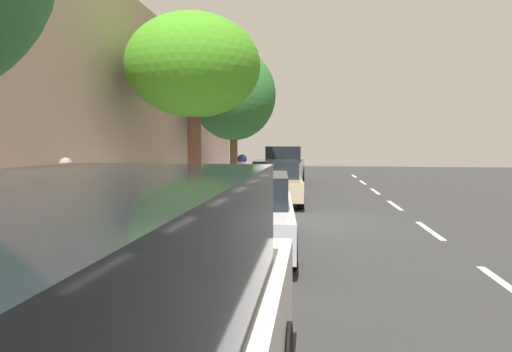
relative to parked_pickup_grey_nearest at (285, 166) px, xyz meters
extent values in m
plane|color=#2D2D2D|center=(-1.04, 10.93, -0.90)|extent=(54.66, 54.66, 0.00)
cube|color=#9590A2|center=(2.57, 10.93, -0.83)|extent=(3.07, 34.16, 0.15)
cube|color=gray|center=(0.96, 10.93, -0.83)|extent=(0.16, 34.16, 0.15)
cube|color=white|center=(-4.15, -5.06, -0.90)|extent=(0.14, 2.20, 0.01)
cube|color=white|center=(-4.15, -0.86, -0.90)|extent=(0.14, 2.20, 0.01)
cube|color=white|center=(-4.15, 3.34, -0.90)|extent=(0.14, 2.20, 0.01)
cube|color=white|center=(-4.15, 7.54, -0.90)|extent=(0.14, 2.20, 0.01)
cube|color=white|center=(-4.15, 11.74, -0.90)|extent=(0.14, 2.20, 0.01)
cube|color=white|center=(-4.15, 15.94, -0.90)|extent=(0.14, 2.20, 0.01)
cube|color=white|center=(-0.51, 10.93, -0.90)|extent=(0.12, 34.16, 0.01)
cube|color=tan|center=(4.35, 10.93, 2.38)|extent=(0.50, 34.16, 6.56)
cube|color=slate|center=(0.00, -0.11, -0.15)|extent=(2.00, 5.32, 0.80)
cube|color=black|center=(0.01, 0.82, 0.65)|extent=(1.74, 1.51, 0.80)
cube|color=slate|center=(-0.01, -1.30, 0.31)|extent=(1.88, 2.67, 0.12)
cylinder|color=black|center=(0.91, 1.53, -0.50)|extent=(0.23, 0.80, 0.80)
cylinder|color=black|center=(-0.89, 1.55, -0.50)|extent=(0.23, 0.80, 0.80)
cylinder|color=black|center=(0.89, -1.76, -0.50)|extent=(0.23, 0.80, 0.80)
cylinder|color=black|center=(-0.92, -1.74, -0.50)|extent=(0.23, 0.80, 0.80)
cube|color=tan|center=(-0.06, 7.39, -0.30)|extent=(2.03, 4.50, 0.64)
cube|color=black|center=(-0.06, 7.39, 0.32)|extent=(1.68, 2.19, 0.60)
cylinder|color=black|center=(0.66, 8.80, -0.57)|extent=(0.26, 0.67, 0.66)
cylinder|color=black|center=(-0.95, 8.70, -0.57)|extent=(0.26, 0.67, 0.66)
cylinder|color=black|center=(0.83, 6.08, -0.57)|extent=(0.26, 0.67, 0.66)
cylinder|color=black|center=(-0.79, 5.98, -0.57)|extent=(0.26, 0.67, 0.66)
cube|color=#B7BABF|center=(0.01, 14.03, -0.30)|extent=(2.03, 4.50, 0.64)
cube|color=black|center=(0.01, 14.03, 0.32)|extent=(1.68, 2.19, 0.60)
cylinder|color=black|center=(0.74, 15.44, -0.57)|extent=(0.26, 0.67, 0.66)
cylinder|color=black|center=(-0.88, 15.34, -0.57)|extent=(0.26, 0.67, 0.66)
cylinder|color=black|center=(0.91, 12.72, -0.57)|extent=(0.26, 0.67, 0.66)
cylinder|color=black|center=(-0.71, 12.62, -0.57)|extent=(0.26, 0.67, 0.66)
cube|color=black|center=(-0.02, 20.78, 0.71)|extent=(1.72, 3.13, 0.76)
torus|color=black|center=(0.06, 10.63, -0.57)|extent=(0.57, 0.42, 0.66)
torus|color=black|center=(0.91, 11.22, -0.57)|extent=(0.57, 0.42, 0.66)
cylinder|color=#A51414|center=(0.38, 10.85, -0.48)|extent=(0.55, 0.40, 0.49)
cylinder|color=#A51414|center=(0.68, 11.06, -0.49)|extent=(0.13, 0.11, 0.46)
cylinder|color=#A51414|center=(0.42, 10.88, -0.26)|extent=(0.62, 0.45, 0.05)
cylinder|color=#A51414|center=(0.77, 11.13, -0.64)|extent=(0.31, 0.23, 0.18)
cylinder|color=#A51414|center=(0.82, 11.16, -0.42)|extent=(0.24, 0.18, 0.32)
cylinder|color=#A51414|center=(0.09, 10.65, -0.41)|extent=(0.11, 0.09, 0.32)
cube|color=black|center=(0.72, 11.09, -0.23)|extent=(0.25, 0.22, 0.05)
cylinder|color=black|center=(0.12, 10.67, -0.19)|extent=(0.29, 0.39, 0.03)
cylinder|color=#C6B284|center=(0.66, 10.57, -0.46)|extent=(0.15, 0.15, 0.88)
cylinder|color=#C6B284|center=(0.72, 10.38, -0.46)|extent=(0.15, 0.15, 0.88)
cube|color=white|center=(0.69, 10.48, 0.30)|extent=(0.34, 0.43, 0.62)
cylinder|color=white|center=(0.61, 10.72, 0.27)|extent=(0.10, 0.10, 0.59)
cylinder|color=white|center=(0.77, 10.23, 0.27)|extent=(0.10, 0.10, 0.59)
sphere|color=tan|center=(0.69, 10.48, 0.73)|extent=(0.25, 0.25, 0.25)
sphere|color=navy|center=(0.69, 10.48, 0.77)|extent=(0.28, 0.28, 0.28)
cube|color=black|center=(0.88, 10.54, 0.32)|extent=(0.26, 0.34, 0.44)
cylinder|color=brown|center=(2.01, 4.12, 0.76)|extent=(0.34, 0.34, 3.04)
ellipsoid|color=#2A662C|center=(2.01, 4.12, 3.29)|extent=(3.65, 3.65, 3.89)
cylinder|color=brown|center=(2.01, 10.69, 0.79)|extent=(0.38, 0.38, 3.10)
ellipsoid|color=#408D1D|center=(2.01, 10.69, 3.37)|extent=(3.74, 3.74, 2.85)
cylinder|color=black|center=(3.21, 15.03, -0.32)|extent=(0.15, 0.15, 0.87)
cylinder|color=black|center=(3.40, 15.08, -0.32)|extent=(0.15, 0.15, 0.87)
cube|color=#591E1E|center=(3.30, 15.05, 0.42)|extent=(0.42, 0.31, 0.62)
cylinder|color=#591E1E|center=(3.05, 15.00, 0.39)|extent=(0.10, 0.10, 0.59)
cylinder|color=#591E1E|center=(3.56, 15.11, 0.39)|extent=(0.10, 0.10, 0.59)
sphere|color=gray|center=(3.30, 15.05, 0.85)|extent=(0.24, 0.24, 0.24)
cylinder|color=red|center=(1.39, 6.29, -0.40)|extent=(0.22, 0.22, 0.70)
sphere|color=red|center=(1.39, 6.29, -0.01)|extent=(0.20, 0.20, 0.20)
camera|label=1|loc=(-1.14, 22.52, 1.26)|focal=30.04mm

